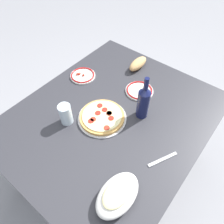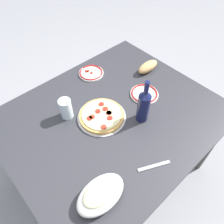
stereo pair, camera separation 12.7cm
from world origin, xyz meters
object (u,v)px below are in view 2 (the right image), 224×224
at_px(water_glass, 66,109).
at_px(side_plate_far, 91,73).
at_px(dining_table, 112,126).
at_px(side_plate_near, 144,94).
at_px(baked_pasta_dish, 101,194).
at_px(wine_bottle, 144,105).
at_px(pepperoni_pizza, 102,116).
at_px(bread_loaf, 148,67).

xyz_separation_m(water_glass, side_plate_far, (0.34, 0.20, -0.06)).
bearing_deg(dining_table, side_plate_near, -2.87).
height_order(dining_table, side_plate_far, side_plate_far).
relative_size(baked_pasta_dish, water_glass, 1.87).
xyz_separation_m(wine_bottle, water_glass, (-0.31, 0.31, -0.05)).
relative_size(pepperoni_pizza, side_plate_near, 1.58).
height_order(dining_table, bread_loaf, bread_loaf).
bearing_deg(baked_pasta_dish, pepperoni_pizza, 48.99).
distance_m(pepperoni_pizza, baked_pasta_dish, 0.46).
distance_m(pepperoni_pizza, side_plate_near, 0.33).
height_order(pepperoni_pizza, bread_loaf, bread_loaf).
distance_m(side_plate_near, side_plate_far, 0.41).
bearing_deg(side_plate_near, side_plate_far, 107.37).
relative_size(dining_table, side_plate_near, 6.89).
bearing_deg(wine_bottle, water_glass, 135.31).
relative_size(dining_table, wine_bottle, 4.40).
bearing_deg(side_plate_far, water_glass, -149.21).
xyz_separation_m(pepperoni_pizza, water_glass, (-0.14, 0.14, 0.05)).
xyz_separation_m(wine_bottle, side_plate_far, (0.03, 0.51, -0.10)).
xyz_separation_m(baked_pasta_dish, wine_bottle, (0.47, 0.19, 0.07)).
relative_size(dining_table, side_plate_far, 7.16).
bearing_deg(wine_bottle, side_plate_near, 37.81).
bearing_deg(side_plate_far, pepperoni_pizza, -119.86).
height_order(side_plate_near, side_plate_far, side_plate_far).
bearing_deg(wine_bottle, pepperoni_pizza, 136.00).
xyz_separation_m(pepperoni_pizza, wine_bottle, (0.17, -0.16, 0.10)).
height_order(wine_bottle, bread_loaf, wine_bottle).
relative_size(water_glass, bread_loaf, 0.72).
xyz_separation_m(dining_table, water_glass, (-0.20, 0.17, 0.17)).
bearing_deg(pepperoni_pizza, wine_bottle, -44.00).
bearing_deg(bread_loaf, wine_bottle, -142.59).
distance_m(baked_pasta_dish, bread_loaf, 0.94).
distance_m(wine_bottle, side_plate_far, 0.52).
bearing_deg(dining_table, pepperoni_pizza, 151.32).
bearing_deg(wine_bottle, dining_table, 130.60).
bearing_deg(dining_table, wine_bottle, -49.40).
distance_m(dining_table, side_plate_near, 0.29).
distance_m(wine_bottle, bread_loaf, 0.45).
distance_m(baked_pasta_dish, water_glass, 0.52).
relative_size(side_plate_far, bread_loaf, 0.98).
height_order(dining_table, side_plate_near, side_plate_near).
bearing_deg(pepperoni_pizza, baked_pasta_dish, -131.01).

